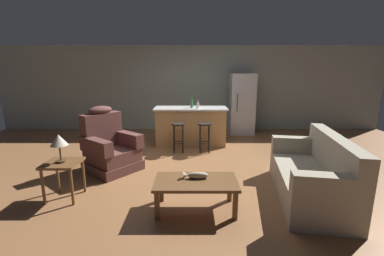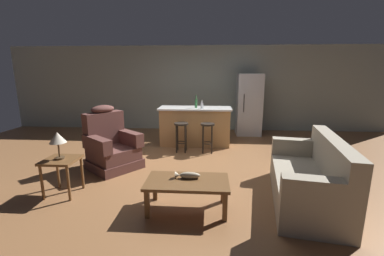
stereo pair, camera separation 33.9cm
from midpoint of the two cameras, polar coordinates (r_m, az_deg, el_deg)
The scene contains 14 objects.
ground_plane at distance 5.31m, azimuth -2.11°, elevation -7.70°, with size 12.00×12.00×0.00m.
back_wall at distance 8.12m, azimuth -1.36°, elevation 8.76°, with size 12.00×0.05×2.60m.
coffee_table at distance 3.49m, azimuth -1.91°, elevation -12.44°, with size 1.10×0.60×0.42m.
fish_figurine at distance 3.51m, azimuth -1.96°, elevation -10.52°, with size 0.34×0.10×0.10m.
couch at distance 4.14m, azimuth 23.25°, elevation -9.73°, with size 1.15×2.02×0.94m.
recliner_near_lamp at distance 5.14m, azimuth -19.59°, elevation -4.19°, with size 1.18×1.18×1.20m.
end_table at distance 4.26m, azimuth -28.77°, elevation -7.91°, with size 0.48×0.48×0.56m.
table_lamp at distance 4.15m, azimuth -29.52°, elevation -2.61°, with size 0.24×0.24×0.41m.
kitchen_island at distance 6.48m, azimuth -1.70°, elevation 0.43°, with size 1.80×0.70×0.95m.
bar_stool_left at distance 5.88m, azimuth -4.63°, elevation -0.92°, with size 0.32×0.32×0.68m.
bar_stool_right at distance 5.86m, azimuth 1.26°, elevation -0.92°, with size 0.32×0.32×0.68m.
refrigerator at distance 7.70m, azimuth 9.82°, elevation 5.23°, with size 0.70×0.69×1.76m.
bottle_tall_green at distance 6.21m, azimuth -0.16°, elevation 5.06°, with size 0.06×0.06×0.21m.
bottle_short_amber at distance 6.33m, azimuth -1.51°, elevation 5.57°, with size 0.06×0.06×0.31m.
Camera 1 is at (0.03, -4.98, 1.84)m, focal length 24.00 mm.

